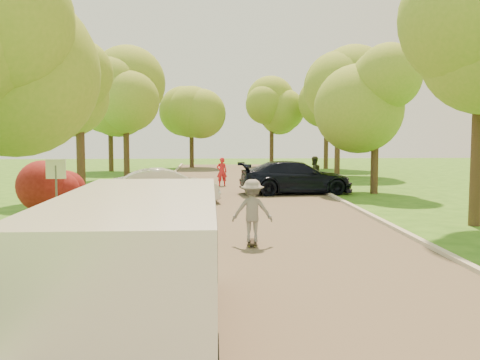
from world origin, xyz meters
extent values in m
plane|color=#2A6117|center=(0.00, 0.00, 0.00)|extent=(100.00, 100.00, 0.00)
cube|color=#4C4438|center=(0.00, 8.00, 0.01)|extent=(8.00, 60.00, 0.01)
cube|color=#B2AD9E|center=(-4.05, 8.00, 0.06)|extent=(0.18, 60.00, 0.12)
cube|color=#B2AD9E|center=(4.05, 8.00, 0.06)|extent=(0.18, 60.00, 0.12)
cylinder|color=#59595E|center=(-5.80, 4.00, 1.00)|extent=(0.06, 0.06, 2.00)
cube|color=white|center=(-5.80, 4.00, 1.90)|extent=(0.55, 0.04, 0.55)
cylinder|color=#382619|center=(-6.30, 5.50, 0.35)|extent=(0.12, 0.12, 0.70)
sphere|color=#590F0F|center=(-6.30, 5.50, 1.10)|extent=(1.70, 1.70, 1.70)
sphere|color=olive|center=(-5.81, 1.00, 5.67)|extent=(3.45, 3.45, 3.45)
cylinder|color=#382619|center=(-7.00, 12.00, 1.57)|extent=(0.36, 0.36, 3.15)
sphere|color=olive|center=(-7.00, 12.00, 4.41)|extent=(4.20, 4.20, 4.20)
sphere|color=olive|center=(-6.37, 12.00, 5.04)|extent=(3.15, 3.15, 3.15)
cylinder|color=#382619|center=(-6.60, 22.00, 1.91)|extent=(0.36, 0.36, 3.83)
sphere|color=olive|center=(-6.60, 22.00, 5.27)|extent=(4.80, 4.80, 4.80)
sphere|color=olive|center=(-5.88, 22.00, 5.99)|extent=(3.60, 3.60, 3.60)
cylinder|color=#382619|center=(6.80, 5.00, 1.91)|extent=(0.36, 0.36, 3.83)
cylinder|color=#382619|center=(6.40, 14.00, 1.69)|extent=(0.36, 0.36, 3.38)
sphere|color=olive|center=(6.40, 14.00, 4.70)|extent=(4.40, 4.40, 4.40)
sphere|color=olive|center=(7.06, 14.00, 5.36)|extent=(3.30, 3.30, 3.30)
cylinder|color=#382619|center=(7.00, 24.00, 2.02)|extent=(0.36, 0.36, 4.05)
sphere|color=olive|center=(7.00, 24.00, 5.61)|extent=(5.20, 5.20, 5.20)
sphere|color=olive|center=(7.78, 24.00, 6.39)|extent=(3.90, 3.90, 3.90)
cylinder|color=#382619|center=(-9.00, 30.00, 1.80)|extent=(0.36, 0.36, 3.60)
sphere|color=olive|center=(-9.00, 30.00, 5.10)|extent=(5.00, 5.00, 5.00)
sphere|color=olive|center=(-8.25, 30.00, 5.85)|extent=(3.75, 3.75, 3.75)
cylinder|color=#382619|center=(8.00, 32.00, 1.91)|extent=(0.36, 0.36, 3.83)
sphere|color=olive|center=(8.00, 32.00, 5.33)|extent=(5.00, 5.00, 5.00)
sphere|color=olive|center=(8.75, 32.00, 6.08)|extent=(3.75, 3.75, 3.75)
cylinder|color=#382619|center=(-3.00, 34.00, 1.69)|extent=(0.36, 0.36, 3.38)
sphere|color=olive|center=(-3.00, 34.00, 4.81)|extent=(4.80, 4.80, 4.80)
sphere|color=olive|center=(-2.28, 34.00, 5.53)|extent=(3.60, 3.60, 3.60)
cylinder|color=#382619|center=(4.00, 36.00, 1.80)|extent=(0.36, 0.36, 3.60)
sphere|color=olive|center=(4.00, 36.00, 5.10)|extent=(5.00, 5.00, 5.00)
sphere|color=olive|center=(4.75, 36.00, 5.85)|extent=(3.75, 3.75, 3.75)
cube|color=white|center=(-2.50, -3.81, 1.12)|extent=(2.14, 5.38, 1.85)
cube|color=black|center=(-2.50, -3.81, 0.34)|extent=(2.16, 5.50, 0.34)
cube|color=black|center=(-2.50, -3.53, 1.57)|extent=(2.17, 3.81, 0.62)
cylinder|color=black|center=(-3.45, -2.01, 0.37)|extent=(0.27, 0.74, 0.74)
cylinder|color=black|center=(-1.54, -2.02, 0.37)|extent=(0.27, 0.74, 0.74)
imported|color=silver|center=(-3.30, 10.85, 0.72)|extent=(4.54, 2.10, 1.44)
imported|color=black|center=(2.62, 14.06, 0.79)|extent=(5.61, 2.72, 1.57)
cube|color=black|center=(-0.41, 2.42, 0.10)|extent=(0.31, 0.85, 0.02)
cylinder|color=#BFCC4C|center=(-0.31, 2.70, 0.04)|extent=(0.03, 0.07, 0.06)
cylinder|color=#BFCC4C|center=(-0.46, 2.72, 0.04)|extent=(0.03, 0.07, 0.06)
cylinder|color=#BFCC4C|center=(-0.37, 2.12, 0.04)|extent=(0.03, 0.07, 0.06)
cylinder|color=#BFCC4C|center=(-0.51, 2.13, 0.04)|extent=(0.03, 0.07, 0.06)
imported|color=slate|center=(-0.41, 2.42, 0.91)|extent=(1.10, 0.70, 1.61)
imported|color=red|center=(-0.84, 18.01, 0.79)|extent=(0.62, 0.45, 1.57)
imported|color=#2F3620|center=(3.80, 15.69, 0.86)|extent=(1.03, 0.94, 1.73)
camera|label=1|loc=(-1.51, -11.16, 2.90)|focal=40.00mm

